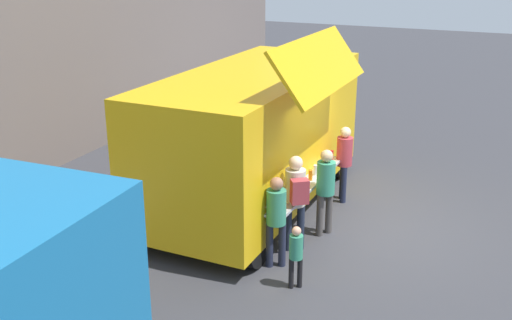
{
  "coord_description": "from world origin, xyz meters",
  "views": [
    {
      "loc": [
        -10.43,
        -2.21,
        5.12
      ],
      "look_at": [
        -0.64,
        2.14,
        1.3
      ],
      "focal_mm": 42.47,
      "sensor_mm": 36.0,
      "label": 1
    }
  ],
  "objects_px": {
    "customer_front_ordering": "(326,185)",
    "customer_rear_waiting": "(276,214)",
    "child_near_queue": "(296,252)",
    "customer_extra_browsing": "(344,157)",
    "customer_mid_with_backpack": "(296,194)",
    "trash_bin": "(236,123)",
    "food_truck_main": "(255,134)"
  },
  "relations": [
    {
      "from": "customer_front_ordering",
      "to": "trash_bin",
      "type": "bearing_deg",
      "value": -16.94
    },
    {
      "from": "customer_rear_waiting",
      "to": "trash_bin",
      "type": "bearing_deg",
      "value": 1.62
    },
    {
      "from": "child_near_queue",
      "to": "customer_extra_browsing",
      "type": "bearing_deg",
      "value": -30.73
    },
    {
      "from": "customer_front_ordering",
      "to": "child_near_queue",
      "type": "xyz_separation_m",
      "value": [
        -1.99,
        -0.17,
        -0.36
      ]
    },
    {
      "from": "customer_mid_with_backpack",
      "to": "customer_rear_waiting",
      "type": "distance_m",
      "value": 0.67
    },
    {
      "from": "food_truck_main",
      "to": "customer_front_ordering",
      "type": "xyz_separation_m",
      "value": [
        -0.72,
        -1.73,
        -0.54
      ]
    },
    {
      "from": "customer_front_ordering",
      "to": "child_near_queue",
      "type": "relative_size",
      "value": 1.57
    },
    {
      "from": "food_truck_main",
      "to": "customer_extra_browsing",
      "type": "bearing_deg",
      "value": -58.23
    },
    {
      "from": "food_truck_main",
      "to": "customer_front_ordering",
      "type": "height_order",
      "value": "food_truck_main"
    },
    {
      "from": "customer_extra_browsing",
      "to": "food_truck_main",
      "type": "bearing_deg",
      "value": 9.8
    },
    {
      "from": "customer_mid_with_backpack",
      "to": "customer_rear_waiting",
      "type": "bearing_deg",
      "value": 135.95
    },
    {
      "from": "trash_bin",
      "to": "customer_front_ordering",
      "type": "height_order",
      "value": "customer_front_ordering"
    },
    {
      "from": "food_truck_main",
      "to": "child_near_queue",
      "type": "distance_m",
      "value": 3.43
    },
    {
      "from": "customer_mid_with_backpack",
      "to": "customer_extra_browsing",
      "type": "height_order",
      "value": "customer_mid_with_backpack"
    },
    {
      "from": "food_truck_main",
      "to": "child_near_queue",
      "type": "height_order",
      "value": "food_truck_main"
    },
    {
      "from": "food_truck_main",
      "to": "customer_mid_with_backpack",
      "type": "distance_m",
      "value": 2.17
    },
    {
      "from": "customer_front_ordering",
      "to": "customer_rear_waiting",
      "type": "distance_m",
      "value": 1.53
    },
    {
      "from": "trash_bin",
      "to": "child_near_queue",
      "type": "relative_size",
      "value": 0.86
    },
    {
      "from": "customer_front_ordering",
      "to": "customer_extra_browsing",
      "type": "bearing_deg",
      "value": -53.61
    },
    {
      "from": "food_truck_main",
      "to": "customer_rear_waiting",
      "type": "relative_size",
      "value": 3.77
    },
    {
      "from": "food_truck_main",
      "to": "customer_rear_waiting",
      "type": "xyz_separation_m",
      "value": [
        -2.2,
        -1.36,
        -0.58
      ]
    },
    {
      "from": "trash_bin",
      "to": "child_near_queue",
      "type": "height_order",
      "value": "child_near_queue"
    },
    {
      "from": "customer_rear_waiting",
      "to": "child_near_queue",
      "type": "xyz_separation_m",
      "value": [
        -0.5,
        -0.54,
        -0.33
      ]
    },
    {
      "from": "child_near_queue",
      "to": "customer_rear_waiting",
      "type": "bearing_deg",
      "value": 11.58
    },
    {
      "from": "food_truck_main",
      "to": "customer_extra_browsing",
      "type": "relative_size",
      "value": 3.73
    },
    {
      "from": "child_near_queue",
      "to": "customer_front_ordering",
      "type": "bearing_deg",
      "value": -30.51
    },
    {
      "from": "customer_extra_browsing",
      "to": "customer_mid_with_backpack",
      "type": "bearing_deg",
      "value": 65.73
    },
    {
      "from": "trash_bin",
      "to": "child_near_queue",
      "type": "xyz_separation_m",
      "value": [
        -6.63,
        -4.22,
        0.18
      ]
    },
    {
      "from": "customer_rear_waiting",
      "to": "customer_extra_browsing",
      "type": "xyz_separation_m",
      "value": [
        3.16,
        -0.24,
        0.01
      ]
    },
    {
      "from": "customer_extra_browsing",
      "to": "child_near_queue",
      "type": "relative_size",
      "value": 1.53
    },
    {
      "from": "trash_bin",
      "to": "customer_front_ordering",
      "type": "bearing_deg",
      "value": -138.88
    },
    {
      "from": "customer_front_ordering",
      "to": "customer_rear_waiting",
      "type": "xyz_separation_m",
      "value": [
        -1.48,
        0.37,
        -0.03
      ]
    }
  ]
}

